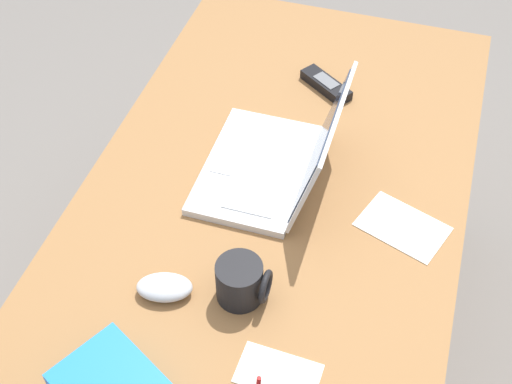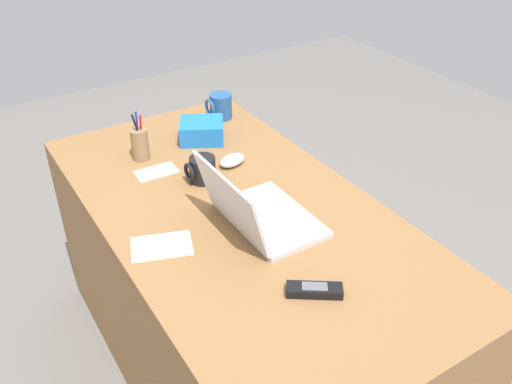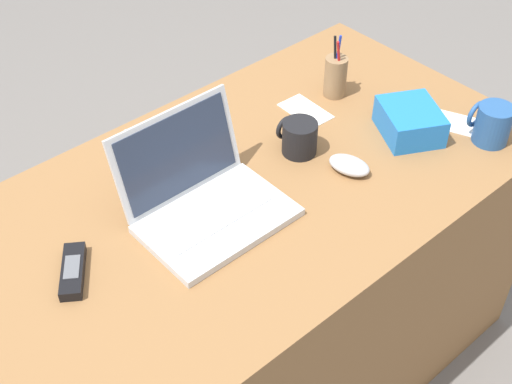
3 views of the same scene
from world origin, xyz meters
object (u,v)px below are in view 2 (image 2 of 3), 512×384
at_px(coffee_mug_tall, 202,169).
at_px(coffee_mug_white, 220,106).
at_px(pen_holder, 140,144).
at_px(snack_bag, 202,131).
at_px(laptop, 258,213).
at_px(cordless_phone, 314,290).
at_px(computer_mouse, 232,160).

bearing_deg(coffee_mug_tall, coffee_mug_white, -36.21).
relative_size(coffee_mug_white, coffee_mug_tall, 1.02).
distance_m(coffee_mug_tall, pen_holder, 0.27).
relative_size(pen_holder, snack_bag, 1.12).
xyz_separation_m(laptop, pen_holder, (0.56, 0.14, 0.01)).
bearing_deg(cordless_phone, coffee_mug_tall, -1.04).
bearing_deg(laptop, computer_mouse, -17.97).
bearing_deg(coffee_mug_tall, cordless_phone, 178.96).
height_order(laptop, snack_bag, laptop).
relative_size(computer_mouse, coffee_mug_tall, 1.06).
height_order(computer_mouse, pen_holder, pen_holder).
bearing_deg(snack_bag, pen_holder, 93.00).
height_order(computer_mouse, coffee_mug_white, coffee_mug_white).
distance_m(laptop, computer_mouse, 0.37).
relative_size(coffee_mug_tall, snack_bag, 0.61).
bearing_deg(computer_mouse, coffee_mug_white, -38.10).
height_order(laptop, pen_holder, laptop).
bearing_deg(cordless_phone, snack_bag, -9.32).
bearing_deg(coffee_mug_tall, pen_holder, 24.71).
relative_size(coffee_mug_white, snack_bag, 0.63).
relative_size(coffee_mug_tall, cordless_phone, 0.70).
distance_m(laptop, cordless_phone, 0.32).
bearing_deg(cordless_phone, coffee_mug_white, -16.25).
height_order(computer_mouse, snack_bag, snack_bag).
bearing_deg(pen_holder, coffee_mug_tall, -155.29).
bearing_deg(coffee_mug_tall, snack_bag, -27.34).
relative_size(laptop, computer_mouse, 3.15).
bearing_deg(computer_mouse, cordless_phone, 152.28).
bearing_deg(laptop, cordless_phone, 173.75).
xyz_separation_m(coffee_mug_tall, pen_holder, (0.25, 0.11, 0.02)).
xyz_separation_m(coffee_mug_tall, snack_bag, (0.26, -0.13, -0.01)).
bearing_deg(cordless_phone, computer_mouse, -12.52).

